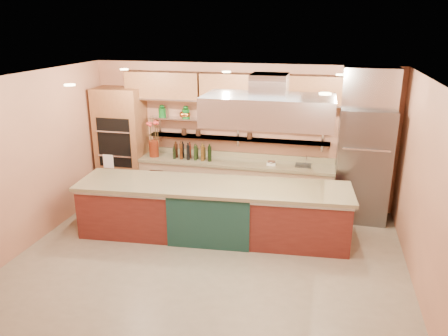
% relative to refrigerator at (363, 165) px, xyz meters
% --- Properties ---
extents(floor, '(6.00, 5.00, 0.02)m').
position_rel_refrigerator_xyz_m(floor, '(-2.35, -2.14, -1.06)').
color(floor, gray).
rests_on(floor, ground).
extents(ceiling, '(6.00, 5.00, 0.02)m').
position_rel_refrigerator_xyz_m(ceiling, '(-2.35, -2.14, 1.75)').
color(ceiling, black).
rests_on(ceiling, wall_back).
extents(wall_back, '(6.00, 0.04, 2.80)m').
position_rel_refrigerator_xyz_m(wall_back, '(-2.35, 0.36, 0.35)').
color(wall_back, '#BA7958').
rests_on(wall_back, floor).
extents(wall_front, '(6.00, 0.04, 2.80)m').
position_rel_refrigerator_xyz_m(wall_front, '(-2.35, -4.64, 0.35)').
color(wall_front, '#BA7958').
rests_on(wall_front, floor).
extents(wall_left, '(0.04, 5.00, 2.80)m').
position_rel_refrigerator_xyz_m(wall_left, '(-5.35, -2.14, 0.35)').
color(wall_left, '#BA7958').
rests_on(wall_left, floor).
extents(wall_right, '(0.04, 5.00, 2.80)m').
position_rel_refrigerator_xyz_m(wall_right, '(0.65, -2.14, 0.35)').
color(wall_right, '#BA7958').
rests_on(wall_right, floor).
extents(oven_stack, '(0.95, 0.64, 2.30)m').
position_rel_refrigerator_xyz_m(oven_stack, '(-4.80, 0.04, 0.10)').
color(oven_stack, '#945A35').
rests_on(oven_stack, floor).
extents(refrigerator, '(0.95, 0.72, 2.10)m').
position_rel_refrigerator_xyz_m(refrigerator, '(0.00, 0.00, 0.00)').
color(refrigerator, slate).
rests_on(refrigerator, floor).
extents(back_counter, '(3.84, 0.64, 0.93)m').
position_rel_refrigerator_xyz_m(back_counter, '(-2.40, 0.06, -0.58)').
color(back_counter, tan).
rests_on(back_counter, floor).
extents(wall_shelf_lower, '(3.60, 0.26, 0.03)m').
position_rel_refrigerator_xyz_m(wall_shelf_lower, '(-2.40, 0.23, 0.30)').
color(wall_shelf_lower, silver).
rests_on(wall_shelf_lower, wall_back).
extents(wall_shelf_upper, '(3.60, 0.26, 0.03)m').
position_rel_refrigerator_xyz_m(wall_shelf_upper, '(-2.40, 0.23, 0.65)').
color(wall_shelf_upper, silver).
rests_on(wall_shelf_upper, wall_back).
extents(upper_cabinets, '(4.60, 0.36, 0.55)m').
position_rel_refrigerator_xyz_m(upper_cabinets, '(-2.35, 0.18, 1.30)').
color(upper_cabinets, '#945A35').
rests_on(upper_cabinets, wall_back).
extents(range_hood, '(2.00, 1.00, 0.45)m').
position_rel_refrigerator_xyz_m(range_hood, '(-1.59, -1.33, 1.20)').
color(range_hood, silver).
rests_on(range_hood, ceiling).
extents(ceiling_downlights, '(4.00, 2.80, 0.02)m').
position_rel_refrigerator_xyz_m(ceiling_downlights, '(-2.35, -1.94, 1.72)').
color(ceiling_downlights, '#FFE5A5').
rests_on(ceiling_downlights, ceiling).
extents(island, '(4.58, 1.33, 0.94)m').
position_rel_refrigerator_xyz_m(island, '(-2.49, -1.33, -0.58)').
color(island, maroon).
rests_on(island, floor).
extents(flower_vase, '(0.25, 0.25, 0.34)m').
position_rel_refrigerator_xyz_m(flower_vase, '(-4.08, 0.01, 0.05)').
color(flower_vase, maroon).
rests_on(flower_vase, back_counter).
extents(oil_bottle_cluster, '(0.88, 0.57, 0.27)m').
position_rel_refrigerator_xyz_m(oil_bottle_cluster, '(-3.26, 0.01, 0.02)').
color(oil_bottle_cluster, black).
rests_on(oil_bottle_cluster, back_counter).
extents(kitchen_scale, '(0.18, 0.15, 0.09)m').
position_rel_refrigerator_xyz_m(kitchen_scale, '(-1.68, 0.01, -0.07)').
color(kitchen_scale, white).
rests_on(kitchen_scale, back_counter).
extents(bar_faucet, '(0.04, 0.04, 0.20)m').
position_rel_refrigerator_xyz_m(bar_faucet, '(-1.03, 0.11, -0.02)').
color(bar_faucet, silver).
rests_on(bar_faucet, back_counter).
extents(copper_kettle, '(0.20, 0.20, 0.14)m').
position_rel_refrigerator_xyz_m(copper_kettle, '(-3.49, 0.23, 0.74)').
color(copper_kettle, orange).
rests_on(copper_kettle, wall_shelf_upper).
extents(green_canister, '(0.16, 0.16, 0.17)m').
position_rel_refrigerator_xyz_m(green_canister, '(-3.06, 0.23, 0.75)').
color(green_canister, '#104D17').
rests_on(green_canister, wall_shelf_upper).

